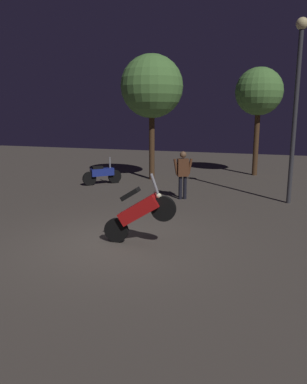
% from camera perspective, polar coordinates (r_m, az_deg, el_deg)
% --- Properties ---
extents(ground_plane, '(40.00, 40.00, 0.00)m').
position_cam_1_polar(ground_plane, '(8.59, -5.89, -7.87)').
color(ground_plane, '#4C443D').
extents(motorcycle_red_foreground, '(1.66, 0.36, 1.63)m').
position_cam_1_polar(motorcycle_red_foreground, '(8.32, -2.22, -3.09)').
color(motorcycle_red_foreground, black).
rests_on(motorcycle_red_foreground, ground_plane).
extents(motorcycle_blue_parked_left, '(1.21, 1.28, 1.11)m').
position_cam_1_polar(motorcycle_blue_parked_left, '(15.51, -7.83, 2.77)').
color(motorcycle_blue_parked_left, black).
rests_on(motorcycle_blue_parked_left, ground_plane).
extents(person_rider_beside, '(0.63, 0.37, 1.63)m').
position_cam_1_polar(person_rider_beside, '(12.69, 4.48, 3.21)').
color(person_rider_beside, black).
rests_on(person_rider_beside, ground_plane).
extents(streetlamp_near, '(0.36, 0.36, 5.67)m').
position_cam_1_polar(streetlamp_near, '(12.73, 20.96, 14.12)').
color(streetlamp_near, '#38383D').
rests_on(streetlamp_near, ground_plane).
extents(tree_left_bg, '(2.13, 2.13, 4.89)m').
position_cam_1_polar(tree_left_bg, '(18.12, 15.74, 14.39)').
color(tree_left_bg, '#4C331E').
rests_on(tree_left_bg, ground_plane).
extents(tree_center_bg, '(2.64, 2.64, 5.29)m').
position_cam_1_polar(tree_center_bg, '(16.40, -0.27, 15.69)').
color(tree_center_bg, '#4C331E').
rests_on(tree_center_bg, ground_plane).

